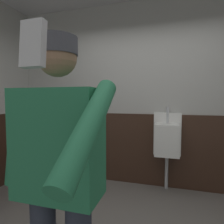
% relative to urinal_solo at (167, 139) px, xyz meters
% --- Properties ---
extents(wall_back, '(4.96, 0.12, 2.85)m').
position_rel_urinal_solo_xyz_m(wall_back, '(-0.31, 0.22, 0.65)').
color(wall_back, '#B2B2AD').
rests_on(wall_back, ground_plane).
extents(wainscot_band_back, '(4.36, 0.03, 1.12)m').
position_rel_urinal_solo_xyz_m(wainscot_band_back, '(-0.31, 0.14, -0.22)').
color(wainscot_band_back, '#382319').
rests_on(wainscot_band_back, ground_plane).
extents(urinal_solo, '(0.40, 0.34, 1.24)m').
position_rel_urinal_solo_xyz_m(urinal_solo, '(0.00, 0.00, 0.00)').
color(urinal_solo, white).
rests_on(urinal_solo, ground_plane).
extents(person, '(0.67, 0.60, 1.67)m').
position_rel_urinal_solo_xyz_m(person, '(-0.55, -1.99, 0.20)').
color(person, '#2D3342').
rests_on(person, ground_plane).
extents(cell_phone, '(0.06, 0.03, 0.11)m').
position_rel_urinal_solo_xyz_m(cell_phone, '(-0.29, -2.49, 0.71)').
color(cell_phone, silver).
extents(soap_dispenser, '(0.10, 0.07, 0.18)m').
position_rel_urinal_solo_xyz_m(soap_dispenser, '(-2.14, 0.12, 0.52)').
color(soap_dispenser, silver).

